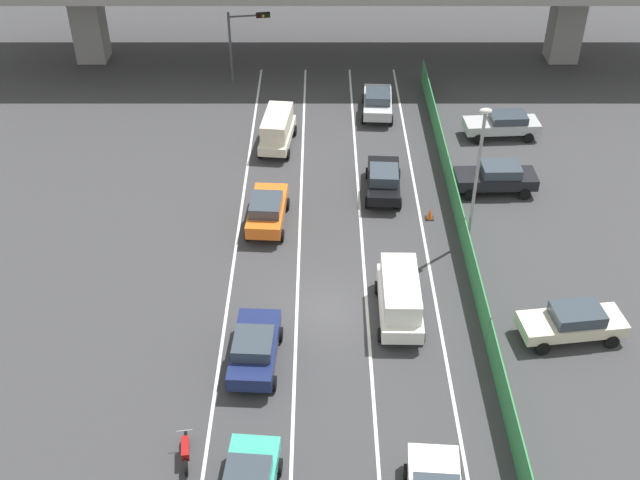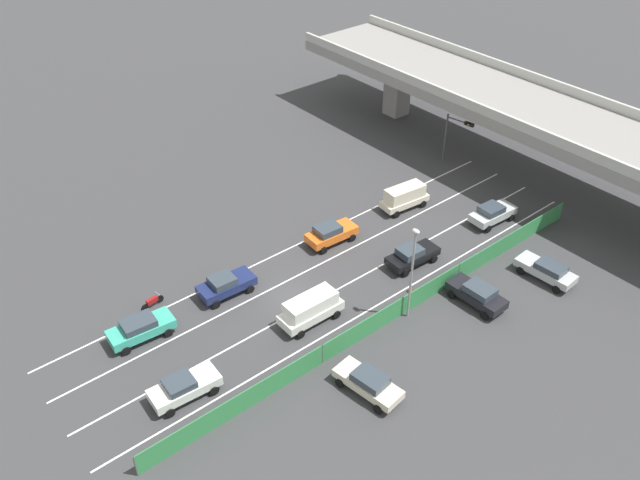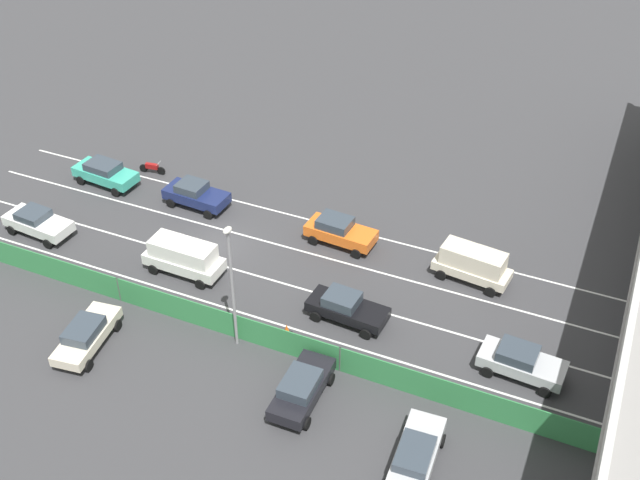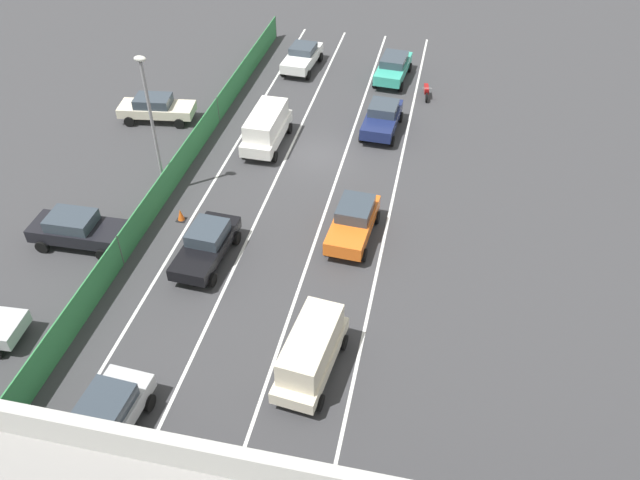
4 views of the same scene
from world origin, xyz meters
The scene contains 22 objects.
ground_plane centered at (0.00, 0.00, 0.00)m, with size 300.00×300.00×0.00m, color #38383A.
lane_line_left_edge centered at (-4.88, 4.34, 0.00)m, with size 0.14×44.68×0.01m, color silver.
lane_line_mid_left centered at (-1.63, 4.34, 0.00)m, with size 0.14×44.68×0.01m, color silver.
lane_line_mid_right centered at (1.63, 4.34, 0.00)m, with size 0.14×44.68×0.01m, color silver.
lane_line_right_edge centered at (4.88, 4.34, 0.00)m, with size 0.14×44.68×0.01m, color silver.
elevated_overpass centered at (0.00, 28.68, 6.15)m, with size 55.11×10.19×7.81m.
green_fence centered at (6.75, 4.34, 0.83)m, with size 0.10×40.78×1.65m.
car_sedan_navy centered at (-3.32, -3.48, 0.92)m, with size 2.25×4.42×1.70m.
car_van_cream centered at (-3.18, 15.34, 1.22)m, with size 2.32×4.65×2.15m.
car_sedan_silver centered at (3.25, 19.62, 0.92)m, with size 2.25×4.44×1.68m.
car_taxi_teal centered at (-3.10, -10.59, 0.93)m, with size 2.33×4.69×1.66m.
car_van_white centered at (3.05, -0.43, 1.22)m, with size 2.11×4.82×2.15m.
car_sedan_black centered at (3.00, 9.92, 0.90)m, with size 2.21×4.56×1.67m.
car_sedan_white centered at (3.43, -10.99, 0.89)m, with size 2.31×4.59×1.61m.
car_taxi_orange centered at (-3.35, 6.86, 0.96)m, with size 2.24×4.47×1.75m.
motorcycle centered at (-5.58, -8.45, 0.46)m, with size 0.60×1.94×0.93m.
parked_sedan_cream centered at (10.55, -1.81, 0.89)m, with size 4.79×2.44×1.60m.
parked_sedan_dark centered at (9.37, 10.18, 0.93)m, with size 4.55×2.11×1.69m.
parked_wagon_silver centered at (10.93, 16.56, 0.89)m, with size 4.72×2.17×1.57m.
traffic_light centered at (-5.81, 24.68, 3.61)m, with size 2.93×0.68×5.10m.
street_lamp centered at (7.10, 5.30, 4.60)m, with size 0.60×0.36×7.65m.
traffic_cone centered at (5.35, 7.41, 0.30)m, with size 0.47×0.47×0.64m.
Camera 2 is at (30.85, -22.57, 32.89)m, focal length 37.54 mm.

